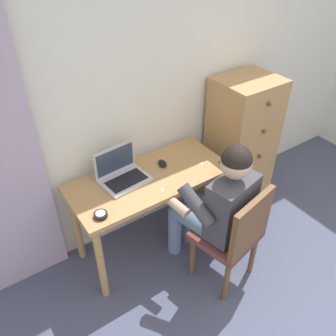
% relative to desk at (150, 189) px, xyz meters
% --- Properties ---
extents(wall_back, '(4.80, 0.05, 2.50)m').
position_rel_desk_xyz_m(wall_back, '(0.53, 0.35, 0.63)').
color(wall_back, silver).
rests_on(wall_back, ground_plane).
extents(desk, '(1.21, 0.55, 0.74)m').
position_rel_desk_xyz_m(desk, '(0.00, 0.00, 0.00)').
color(desk, tan).
rests_on(desk, ground_plane).
extents(dresser, '(0.51, 0.47, 1.24)m').
position_rel_desk_xyz_m(dresser, '(1.01, 0.07, 0.00)').
color(dresser, tan).
rests_on(dresser, ground_plane).
extents(chair, '(0.49, 0.48, 0.88)m').
position_rel_desk_xyz_m(chair, '(0.31, -0.63, -0.13)').
color(chair, brown).
rests_on(chair, ground_plane).
extents(person_seated, '(0.61, 0.64, 1.20)m').
position_rel_desk_xyz_m(person_seated, '(0.27, -0.45, 0.06)').
color(person_seated, '#6B84AD').
rests_on(person_seated, ground_plane).
extents(laptop, '(0.36, 0.28, 0.24)m').
position_rel_desk_xyz_m(laptop, '(-0.18, 0.09, 0.17)').
color(laptop, '#B7BABF').
rests_on(laptop, desk).
extents(computer_mouse, '(0.08, 0.11, 0.03)m').
position_rel_desk_xyz_m(computer_mouse, '(0.16, 0.07, 0.13)').
color(computer_mouse, black).
rests_on(computer_mouse, desk).
extents(desk_clock, '(0.09, 0.09, 0.03)m').
position_rel_desk_xyz_m(desk_clock, '(-0.48, -0.18, 0.13)').
color(desk_clock, black).
rests_on(desk_clock, desk).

